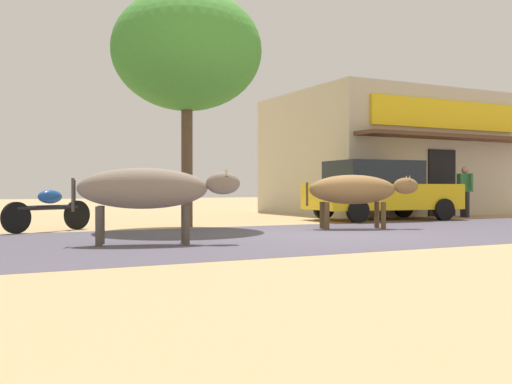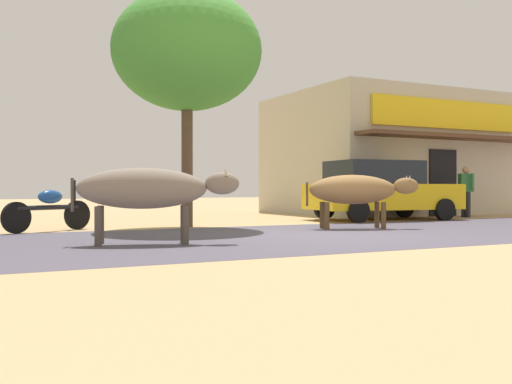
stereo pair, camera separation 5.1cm
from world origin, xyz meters
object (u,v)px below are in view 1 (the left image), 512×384
Objects in this scene: cow_near_brown at (148,189)px; cow_far_dark at (356,190)px; roadside_tree at (187,51)px; pedestrian_by_shop at (465,188)px; parked_hatchback_car at (380,190)px; parked_motorcycle at (49,208)px.

cow_near_brown is 5.31m from cow_far_dark.
roadside_tree reaches higher than pedestrian_by_shop.
roadside_tree is at bearing -174.92° from parked_hatchback_car.
parked_hatchback_car is 1.67× the size of cow_near_brown.
cow_far_dark is 1.60× the size of pedestrian_by_shop.
parked_hatchback_car reaches higher than cow_near_brown.
pedestrian_by_shop is at bearing 19.96° from cow_near_brown.
pedestrian_by_shop reaches higher than cow_near_brown.
parked_hatchback_car is 8.87m from parked_motorcycle.
pedestrian_by_shop is (9.08, 0.46, -3.09)m from roadside_tree.
parked_motorcycle is (-8.86, -0.43, -0.37)m from parked_hatchback_car.
pedestrian_by_shop reaches higher than parked_motorcycle.
parked_hatchback_car is at bearing 5.08° from roadside_tree.
parked_hatchback_car is at bearing 27.41° from cow_near_brown.
parked_motorcycle is 0.76× the size of cow_far_dark.
cow_far_dark is (-2.74, -2.61, 0.00)m from parked_hatchback_car.
parked_hatchback_car is at bearing 178.88° from pedestrian_by_shop.
parked_hatchback_car is 1.76× the size of cow_far_dark.
cow_near_brown is at bearing -160.04° from pedestrian_by_shop.
parked_hatchback_car reaches higher than pedestrian_by_shop.
parked_hatchback_car is 3.79m from cow_far_dark.
parked_hatchback_car is 3.19m from pedestrian_by_shop.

